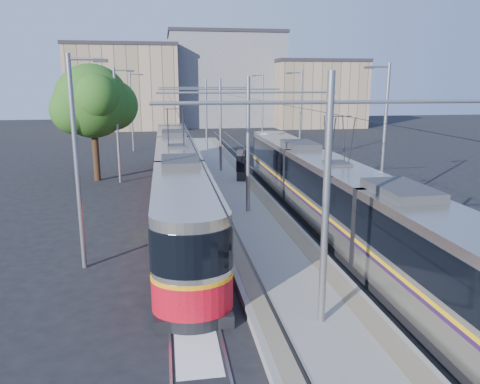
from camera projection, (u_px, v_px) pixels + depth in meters
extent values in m
plane|color=black|center=(285.00, 275.00, 17.39)|extent=(160.00, 160.00, 0.00)
cube|color=gray|center=(226.00, 180.00, 33.69)|extent=(4.00, 50.00, 0.30)
cube|color=gray|center=(206.00, 178.00, 33.43)|extent=(0.70, 50.00, 0.01)
cube|color=gray|center=(246.00, 177.00, 33.88)|extent=(0.70, 50.00, 0.01)
cube|color=gray|center=(165.00, 184.00, 33.05)|extent=(0.07, 70.00, 0.03)
cube|color=gray|center=(186.00, 183.00, 33.27)|extent=(0.07, 70.00, 0.03)
cube|color=gray|center=(265.00, 180.00, 34.17)|extent=(0.07, 70.00, 0.03)
cube|color=gray|center=(284.00, 180.00, 34.39)|extent=(0.07, 70.00, 0.03)
cube|color=silver|center=(194.00, 323.00, 13.94)|extent=(1.20, 5.00, 0.01)
cube|color=black|center=(178.00, 198.00, 28.29)|extent=(2.30, 31.04, 0.40)
cube|color=#B8B2A8|center=(177.00, 171.00, 27.92)|extent=(2.40, 29.44, 2.90)
cube|color=black|center=(177.00, 162.00, 27.80)|extent=(2.43, 29.44, 1.30)
cube|color=orange|center=(177.00, 177.00, 28.01)|extent=(2.43, 29.44, 0.12)
cube|color=red|center=(177.00, 185.00, 28.12)|extent=(2.42, 29.44, 1.10)
cube|color=#2D2D30|center=(176.00, 144.00, 27.55)|extent=(1.68, 3.00, 0.30)
cube|color=black|center=(334.00, 228.00, 22.38)|extent=(2.30, 29.82, 0.40)
cube|color=#A5A197|center=(336.00, 195.00, 22.00)|extent=(2.40, 28.22, 2.90)
cube|color=black|center=(336.00, 184.00, 21.88)|extent=(2.43, 28.22, 1.30)
cube|color=#F8B30D|center=(335.00, 203.00, 22.09)|extent=(2.43, 28.22, 0.12)
cube|color=#2A1240|center=(335.00, 206.00, 22.12)|extent=(2.43, 28.22, 0.10)
cube|color=#2D2D30|center=(337.00, 161.00, 21.63)|extent=(1.68, 3.00, 0.30)
cylinder|color=gray|center=(326.00, 203.00, 12.67)|extent=(0.20, 0.20, 7.00)
cylinder|color=gray|center=(330.00, 102.00, 12.06)|extent=(9.20, 0.10, 0.10)
cylinder|color=gray|center=(248.00, 146.00, 24.21)|extent=(0.20, 0.20, 7.00)
cylinder|color=gray|center=(248.00, 92.00, 23.59)|extent=(9.20, 0.10, 0.10)
cylinder|color=gray|center=(220.00, 125.00, 35.74)|extent=(0.20, 0.20, 7.00)
cylinder|color=gray|center=(220.00, 89.00, 35.12)|extent=(9.20, 0.10, 0.10)
cylinder|color=gray|center=(206.00, 115.00, 47.27)|extent=(0.20, 0.20, 7.00)
cylinder|color=gray|center=(206.00, 87.00, 46.65)|extent=(9.20, 0.10, 0.10)
cylinder|color=black|center=(173.00, 104.00, 31.89)|extent=(0.02, 70.00, 0.02)
cylinder|color=black|center=(276.00, 103.00, 33.01)|extent=(0.02, 70.00, 0.02)
cylinder|color=gray|center=(77.00, 166.00, 17.23)|extent=(0.18, 0.18, 8.00)
cube|color=#2D2D30|center=(101.00, 61.00, 16.54)|extent=(0.50, 0.22, 0.12)
cylinder|color=gray|center=(117.00, 126.00, 32.60)|extent=(0.18, 0.18, 8.00)
cube|color=#2D2D30|center=(130.00, 71.00, 31.92)|extent=(0.50, 0.22, 0.12)
cylinder|color=gray|center=(132.00, 112.00, 47.98)|extent=(0.18, 0.18, 8.00)
cube|color=#2D2D30|center=(141.00, 75.00, 47.29)|extent=(0.50, 0.22, 0.12)
cylinder|color=gray|center=(384.00, 139.00, 25.33)|extent=(0.18, 0.18, 8.00)
cube|color=#2D2D30|center=(369.00, 68.00, 24.30)|extent=(0.50, 0.22, 0.12)
cylinder|color=gray|center=(300.00, 118.00, 40.70)|extent=(0.18, 0.18, 8.00)
cube|color=#2D2D30|center=(289.00, 73.00, 39.67)|extent=(0.50, 0.22, 0.12)
cylinder|color=gray|center=(263.00, 108.00, 56.08)|extent=(0.18, 0.18, 8.00)
cube|color=#2D2D30|center=(254.00, 76.00, 55.05)|extent=(0.50, 0.22, 0.12)
cube|color=black|center=(242.00, 165.00, 32.59)|extent=(0.86, 1.08, 2.16)
cube|color=black|center=(242.00, 163.00, 32.55)|extent=(0.91, 1.12, 1.13)
cylinder|color=#382314|center=(96.00, 157.00, 33.83)|extent=(0.47, 0.47, 3.45)
sphere|color=#1B4D16|center=(92.00, 101.00, 32.92)|extent=(5.17, 5.17, 5.17)
sphere|color=#1B4D16|center=(113.00, 105.00, 34.02)|extent=(3.66, 3.66, 3.66)
cube|color=#9F846B|center=(125.00, 89.00, 72.11)|extent=(16.00, 12.00, 12.11)
cube|color=#262328|center=(123.00, 46.00, 70.66)|extent=(16.32, 12.24, 0.50)
cube|color=slate|center=(224.00, 81.00, 78.18)|extent=(18.00, 14.00, 14.39)
cube|color=#262328|center=(224.00, 34.00, 76.47)|extent=(18.36, 14.28, 0.50)
cube|color=#9F846B|center=(316.00, 95.00, 75.09)|extent=(14.00, 10.00, 9.98)
cube|color=#262328|center=(317.00, 61.00, 73.89)|extent=(14.28, 10.20, 0.50)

